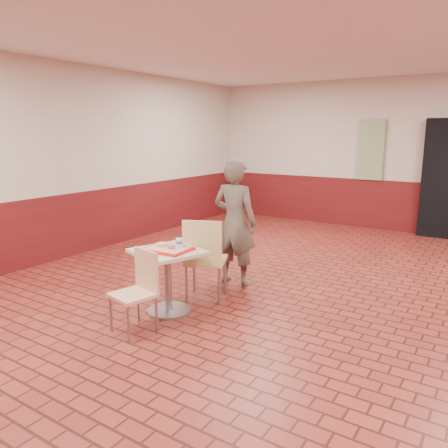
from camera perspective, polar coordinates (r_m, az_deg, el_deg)
The scene contains 11 objects.
room_shell at distance 4.47m, azimuth 9.65°, elevation 6.03°, with size 8.01×10.01×3.01m.
wainscot_band at distance 4.68m, azimuth 9.23°, elevation -6.25°, with size 8.00×10.00×1.00m.
promo_poster at distance 9.34m, azimuth 18.64°, elevation 9.16°, with size 0.50×0.03×1.20m, color gray.
main_table at distance 4.79m, azimuth -7.33°, elevation -6.07°, with size 0.67×0.67×0.70m.
chair_main_front at distance 4.43m, azimuth -11.12°, elevation -8.04°, with size 0.45×0.45×0.81m.
chair_main_back at distance 5.08m, azimuth -2.57°, elevation -4.10°, with size 0.60×0.60×0.98m.
customer at distance 5.58m, azimuth 1.44°, elevation 0.17°, with size 0.59×0.39×1.62m, color brown.
serving_tray at distance 4.73m, azimuth -7.41°, elevation -3.25°, with size 0.48×0.37×0.03m.
ring_donut at distance 4.81m, azimuth -8.17°, elevation -2.60°, with size 0.10×0.10×0.03m, color #E2C252.
long_john_donut at distance 4.69m, azimuth -7.02°, elevation -2.94°, with size 0.14×0.11×0.04m.
paper_cup at distance 4.72m, azimuth -5.87°, elevation -2.44°, with size 0.08×0.08×0.10m.
Camera 1 is at (1.78, -4.08, 1.94)m, focal length 35.00 mm.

